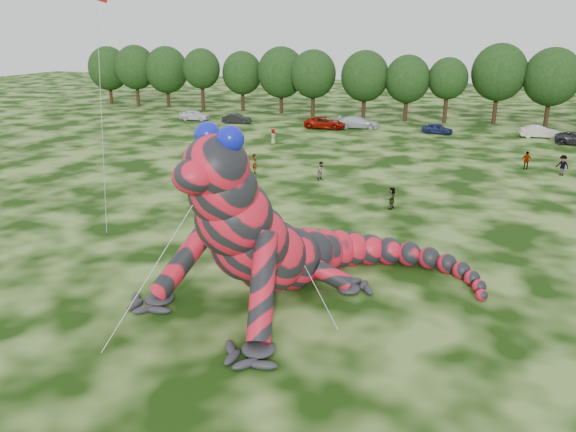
% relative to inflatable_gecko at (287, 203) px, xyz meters
% --- Properties ---
extents(ground, '(240.00, 240.00, 0.00)m').
position_rel_inflatable_gecko_xyz_m(ground, '(1.55, -1.83, -4.29)').
color(ground, '#16330A').
rests_on(ground, ground).
extents(inflatable_gecko, '(19.80, 21.31, 8.59)m').
position_rel_inflatable_gecko_xyz_m(inflatable_gecko, '(0.00, 0.00, 0.00)').
color(inflatable_gecko, red).
rests_on(inflatable_gecko, ground).
extents(flying_kite, '(3.38, 2.94, 14.76)m').
position_rel_inflatable_gecko_xyz_m(flying_kite, '(-10.44, 0.86, 8.73)').
color(flying_kite, red).
rests_on(flying_kite, ground).
extents(tree_0, '(6.91, 6.22, 9.51)m').
position_rel_inflatable_gecko_xyz_m(tree_0, '(-53.01, 57.40, 0.46)').
color(tree_0, black).
rests_on(tree_0, ground).
extents(tree_1, '(6.74, 6.07, 9.81)m').
position_rel_inflatable_gecko_xyz_m(tree_1, '(-46.81, 56.22, 0.61)').
color(tree_1, black).
rests_on(tree_1, ground).
extents(tree_2, '(7.04, 6.34, 9.64)m').
position_rel_inflatable_gecko_xyz_m(tree_2, '(-41.47, 56.93, 0.53)').
color(tree_2, black).
rests_on(tree_2, ground).
extents(tree_3, '(5.81, 5.23, 9.44)m').
position_rel_inflatable_gecko_xyz_m(tree_3, '(-34.17, 55.23, 0.43)').
color(tree_3, black).
rests_on(tree_3, ground).
extents(tree_4, '(6.22, 5.60, 9.06)m').
position_rel_inflatable_gecko_xyz_m(tree_4, '(-28.09, 56.88, 0.24)').
color(tree_4, black).
rests_on(tree_4, ground).
extents(tree_5, '(7.16, 6.44, 9.80)m').
position_rel_inflatable_gecko_xyz_m(tree_5, '(-21.58, 56.60, 0.61)').
color(tree_5, black).
rests_on(tree_5, ground).
extents(tree_6, '(6.52, 5.86, 9.49)m').
position_rel_inflatable_gecko_xyz_m(tree_6, '(-16.01, 54.85, 0.45)').
color(tree_6, black).
rests_on(tree_6, ground).
extents(tree_7, '(6.68, 6.01, 9.48)m').
position_rel_inflatable_gecko_xyz_m(tree_7, '(-8.53, 54.97, 0.44)').
color(tree_7, black).
rests_on(tree_7, ground).
extents(tree_8, '(6.14, 5.53, 8.94)m').
position_rel_inflatable_gecko_xyz_m(tree_8, '(-2.67, 55.15, 0.18)').
color(tree_8, black).
rests_on(tree_8, ground).
extents(tree_9, '(5.27, 4.74, 8.68)m').
position_rel_inflatable_gecko_xyz_m(tree_9, '(2.61, 55.51, 0.05)').
color(tree_9, black).
rests_on(tree_9, ground).
extents(tree_10, '(7.09, 6.38, 10.50)m').
position_rel_inflatable_gecko_xyz_m(tree_10, '(8.95, 56.74, 0.96)').
color(tree_10, black).
rests_on(tree_10, ground).
extents(tree_11, '(7.01, 6.31, 10.07)m').
position_rel_inflatable_gecko_xyz_m(tree_11, '(15.33, 56.36, 0.74)').
color(tree_11, black).
rests_on(tree_11, ground).
extents(car_0, '(4.33, 2.04, 1.43)m').
position_rel_inflatable_gecko_xyz_m(car_0, '(-30.52, 45.83, -3.58)').
color(car_0, white).
rests_on(car_0, ground).
extents(car_1, '(4.09, 2.05, 1.29)m').
position_rel_inflatable_gecko_xyz_m(car_1, '(-23.82, 45.37, -3.65)').
color(car_1, black).
rests_on(car_1, ground).
extents(car_2, '(5.52, 2.82, 1.49)m').
position_rel_inflatable_gecko_xyz_m(car_2, '(-11.38, 45.44, -3.55)').
color(car_2, maroon).
rests_on(car_2, ground).
extents(car_3, '(5.48, 2.94, 1.51)m').
position_rel_inflatable_gecko_xyz_m(car_3, '(-7.44, 47.20, -3.54)').
color(car_3, silver).
rests_on(car_3, ground).
extents(car_4, '(3.97, 2.23, 1.27)m').
position_rel_inflatable_gecko_xyz_m(car_4, '(2.58, 46.40, -3.66)').
color(car_4, navy).
rests_on(car_4, ground).
extents(car_5, '(4.53, 2.01, 1.45)m').
position_rel_inflatable_gecko_xyz_m(car_5, '(14.15, 47.79, -3.57)').
color(car_5, beige).
rests_on(car_5, ground).
extents(spectator_4, '(0.77, 0.95, 1.68)m').
position_rel_inflatable_gecko_xyz_m(spectator_4, '(-13.86, 33.52, -3.45)').
color(spectator_4, gray).
rests_on(spectator_4, ground).
extents(spectator_3, '(0.98, 0.42, 1.68)m').
position_rel_inflatable_gecko_xyz_m(spectator_3, '(12.08, 30.33, -3.46)').
color(spectator_3, gray).
rests_on(spectator_3, ground).
extents(spectator_2, '(1.35, 1.20, 1.82)m').
position_rel_inflatable_gecko_xyz_m(spectator_2, '(14.91, 28.96, -3.38)').
color(spectator_2, gray).
rests_on(spectator_2, ground).
extents(spectator_1, '(0.85, 0.94, 1.59)m').
position_rel_inflatable_gecko_xyz_m(spectator_1, '(-4.33, 20.32, -3.50)').
color(spectator_1, gray).
rests_on(spectator_1, ground).
extents(spectator_0, '(0.66, 0.76, 1.75)m').
position_rel_inflatable_gecko_xyz_m(spectator_0, '(-10.52, 20.55, -3.42)').
color(spectator_0, gray).
rests_on(spectator_0, ground).
extents(spectator_5, '(0.78, 1.53, 1.57)m').
position_rel_inflatable_gecko_xyz_m(spectator_5, '(2.64, 14.35, -3.51)').
color(spectator_5, gray).
rests_on(spectator_5, ground).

